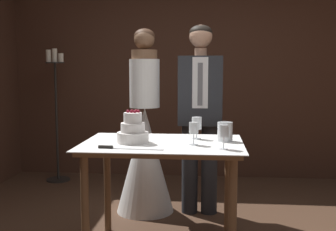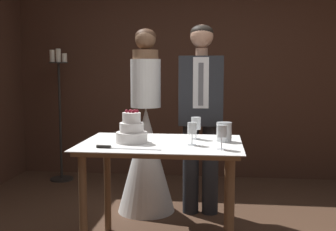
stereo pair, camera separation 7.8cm
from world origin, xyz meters
name	(u,v)px [view 1 (the left image)]	position (x,y,z in m)	size (l,w,h in m)	color
wall_back	(195,74)	(0.00, 2.36, 1.28)	(4.79, 0.12, 2.57)	#472B1E
cake_table	(163,157)	(-0.16, 0.10, 0.71)	(1.17, 0.82, 0.82)	brown
tiered_cake	(133,131)	(-0.38, 0.07, 0.90)	(0.23, 0.23, 0.24)	white
cake_knife	(118,148)	(-0.44, -0.17, 0.82)	(0.45, 0.05, 0.02)	silver
wine_glass_near	(197,124)	(0.08, 0.28, 0.93)	(0.07, 0.07, 0.17)	silver
wine_glass_middle	(194,129)	(0.06, 0.02, 0.93)	(0.07, 0.07, 0.16)	silver
wine_glass_far	(224,132)	(0.27, -0.12, 0.93)	(0.07, 0.07, 0.16)	silver
hurricane_candle	(225,132)	(0.29, 0.19, 0.89)	(0.11, 0.11, 0.14)	silver
bride	(145,146)	(-0.42, 0.94, 0.63)	(0.54, 0.54, 1.72)	white
groom	(200,109)	(0.09, 0.94, 0.98)	(0.40, 0.25, 1.75)	#282B30
candle_stand	(56,114)	(-1.64, 1.93, 0.81)	(0.28, 0.28, 1.59)	black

